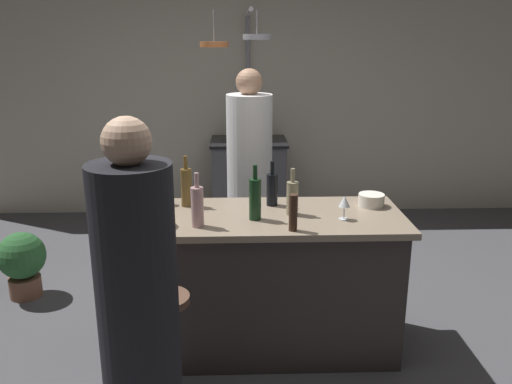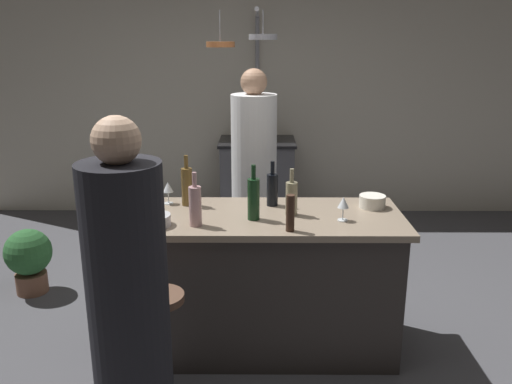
% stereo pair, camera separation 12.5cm
% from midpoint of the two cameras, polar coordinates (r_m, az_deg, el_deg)
% --- Properties ---
extents(ground_plane, '(9.00, 9.00, 0.00)m').
position_cam_midpoint_polar(ground_plane, '(3.63, -0.94, -16.02)').
color(ground_plane, '#4C4C51').
extents(back_wall, '(6.40, 0.16, 2.60)m').
position_cam_midpoint_polar(back_wall, '(5.95, -1.50, 10.19)').
color(back_wall, beige).
rests_on(back_wall, ground_plane).
extents(kitchen_island, '(1.80, 0.72, 0.90)m').
position_cam_midpoint_polar(kitchen_island, '(3.41, -0.98, -9.59)').
color(kitchen_island, '#332D2B').
rests_on(kitchen_island, ground_plane).
extents(stove_range, '(0.80, 0.64, 0.89)m').
position_cam_midpoint_polar(stove_range, '(5.71, -1.40, 1.21)').
color(stove_range, '#47474C').
rests_on(stove_range, ground_plane).
extents(chef, '(0.36, 0.36, 1.71)m').
position_cam_midpoint_polar(chef, '(4.29, -1.53, 0.83)').
color(chef, white).
rests_on(chef, ground_plane).
extents(bar_stool_left, '(0.28, 0.28, 0.68)m').
position_cam_midpoint_polar(bar_stool_left, '(2.94, -10.81, -16.23)').
color(bar_stool_left, '#4C4C51').
rests_on(bar_stool_left, ground_plane).
extents(guest_left, '(0.35, 0.35, 1.65)m').
position_cam_midpoint_polar(guest_left, '(2.42, -13.95, -13.31)').
color(guest_left, black).
rests_on(guest_left, ground_plane).
extents(overhead_pot_rack, '(0.58, 1.45, 2.17)m').
position_cam_midpoint_polar(overhead_pot_rack, '(5.08, -2.12, 12.90)').
color(overhead_pot_rack, gray).
rests_on(overhead_pot_rack, ground_plane).
extents(potted_plant, '(0.36, 0.36, 0.52)m').
position_cam_midpoint_polar(potted_plant, '(4.49, -24.59, -6.74)').
color(potted_plant, brown).
rests_on(potted_plant, ground_plane).
extents(pepper_mill, '(0.05, 0.05, 0.21)m').
position_cam_midpoint_polar(pepper_mill, '(2.95, 2.81, -2.24)').
color(pepper_mill, '#382319').
rests_on(pepper_mill, kitchen_island).
extents(wine_bottle_white, '(0.07, 0.07, 0.29)m').
position_cam_midpoint_polar(wine_bottle_white, '(3.21, 2.82, -0.57)').
color(wine_bottle_white, gray).
rests_on(wine_bottle_white, kitchen_island).
extents(wine_bottle_dark, '(0.07, 0.07, 0.29)m').
position_cam_midpoint_polar(wine_bottle_dark, '(3.39, 0.69, 0.35)').
color(wine_bottle_dark, black).
rests_on(wine_bottle_dark, kitchen_island).
extents(wine_bottle_red, '(0.07, 0.07, 0.33)m').
position_cam_midpoint_polar(wine_bottle_red, '(3.12, -1.24, -0.68)').
color(wine_bottle_red, '#143319').
rests_on(wine_bottle_red, kitchen_island).
extents(wine_bottle_amber, '(0.07, 0.07, 0.33)m').
position_cam_midpoint_polar(wine_bottle_amber, '(3.41, -8.54, 0.58)').
color(wine_bottle_amber, brown).
rests_on(wine_bottle_amber, kitchen_island).
extents(wine_bottle_rose, '(0.07, 0.07, 0.32)m').
position_cam_midpoint_polar(wine_bottle_rose, '(3.03, -7.50, -1.49)').
color(wine_bottle_rose, '#B78C8E').
rests_on(wine_bottle_rose, kitchen_island).
extents(wine_glass_near_right_guest, '(0.07, 0.07, 0.15)m').
position_cam_midpoint_polar(wine_glass_near_right_guest, '(3.45, -10.57, 0.29)').
color(wine_glass_near_right_guest, silver).
rests_on(wine_glass_near_right_guest, kitchen_island).
extents(wine_glass_near_left_guest, '(0.07, 0.07, 0.15)m').
position_cam_midpoint_polar(wine_glass_near_left_guest, '(3.15, 8.38, -1.15)').
color(wine_glass_near_left_guest, silver).
rests_on(wine_glass_near_left_guest, kitchen_island).
extents(mixing_bowl_ceramic, '(0.17, 0.17, 0.08)m').
position_cam_midpoint_polar(mixing_bowl_ceramic, '(3.46, 11.29, -0.86)').
color(mixing_bowl_ceramic, silver).
rests_on(mixing_bowl_ceramic, kitchen_island).
extents(mixing_bowl_blue, '(0.19, 0.19, 0.08)m').
position_cam_midpoint_polar(mixing_bowl_blue, '(3.33, -13.62, -1.65)').
color(mixing_bowl_blue, '#334C6B').
rests_on(mixing_bowl_blue, kitchen_island).
extents(mixing_bowl_steel, '(0.19, 0.19, 0.07)m').
position_cam_midpoint_polar(mixing_bowl_steel, '(3.09, -11.86, -3.12)').
color(mixing_bowl_steel, '#B7B7BC').
rests_on(mixing_bowl_steel, kitchen_island).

